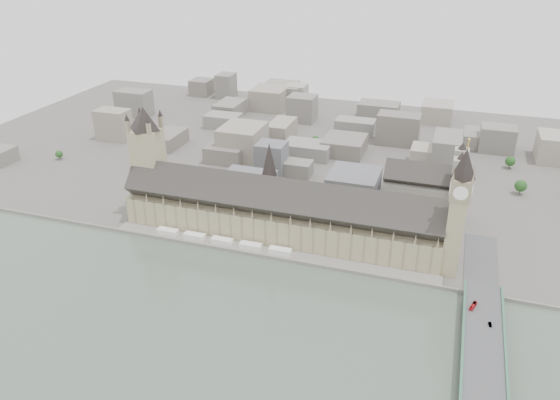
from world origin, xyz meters
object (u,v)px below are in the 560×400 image
(palace_of_westminster, at_px, (279,213))
(westminster_bridge, at_px, (482,360))
(westminster_abbey, at_px, (425,192))
(elizabeth_tower, at_px, (459,204))
(victoria_tower, at_px, (148,157))
(car_silver, at_px, (490,324))
(red_bus_north, at_px, (473,306))

(palace_of_westminster, distance_m, westminster_bridge, 195.05)
(westminster_bridge, bearing_deg, westminster_abbey, 105.64)
(elizabeth_tower, bearing_deg, victoria_tower, 176.04)
(palace_of_westminster, distance_m, car_silver, 184.13)
(red_bus_north, distance_m, car_silver, 18.72)
(victoria_tower, bearing_deg, westminster_bridge, -21.78)
(westminster_abbey, bearing_deg, victoria_tower, -163.50)
(elizabeth_tower, bearing_deg, palace_of_westminster, 175.15)
(palace_of_westminster, height_order, westminster_abbey, westminster_abbey)
(elizabeth_tower, bearing_deg, red_bus_north, -71.60)
(victoria_tower, bearing_deg, red_bus_north, -14.20)
(westminster_abbey, bearing_deg, red_bus_north, -72.29)
(red_bus_north, bearing_deg, victoria_tower, -176.52)
(elizabeth_tower, bearing_deg, westminster_abbey, 107.29)
(palace_of_westminster, bearing_deg, westminster_abbey, 34.17)
(elizabeth_tower, relative_size, red_bus_north, 11.10)
(victoria_tower, bearing_deg, palace_of_westminster, -2.96)
(westminster_bridge, xyz_separation_m, car_silver, (3.68, 27.72, 5.86))
(westminster_abbey, distance_m, red_bus_north, 146.71)
(elizabeth_tower, relative_size, westminster_abbey, 1.58)
(westminster_bridge, xyz_separation_m, westminster_abbey, (-51.08, 182.50, 19.96))
(elizabeth_tower, height_order, car_silver, elizabeth_tower)
(palace_of_westminster, bearing_deg, elizabeth_tower, -4.85)
(victoria_tower, distance_m, westminster_bridge, 309.91)
(palace_of_westminster, distance_m, elizabeth_tower, 142.94)
(westminster_bridge, distance_m, red_bus_north, 44.31)
(palace_of_westminster, bearing_deg, victoria_tower, 177.04)
(westminster_bridge, bearing_deg, red_bus_north, 98.71)
(palace_of_westminster, distance_m, westminster_abbey, 134.09)
(elizabeth_tower, height_order, westminster_abbey, elizabeth_tower)
(elizabeth_tower, relative_size, victoria_tower, 1.07)
(palace_of_westminster, relative_size, victoria_tower, 2.65)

